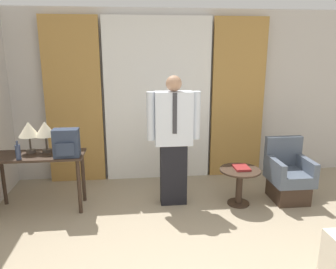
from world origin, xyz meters
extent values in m
cube|color=beige|center=(0.00, 3.22, 1.35)|extent=(10.00, 0.06, 2.70)
cube|color=white|center=(0.00, 3.09, 1.29)|extent=(1.68, 0.06, 2.58)
cube|color=#B28442|center=(-1.31, 3.09, 1.29)|extent=(0.86, 0.06, 2.58)
cube|color=#B28442|center=(1.31, 3.09, 1.29)|extent=(0.86, 0.06, 2.58)
cube|color=#38281E|center=(-1.65, 2.12, 0.75)|extent=(1.19, 0.49, 0.03)
cylinder|color=#38281E|center=(-1.11, 1.94, 0.37)|extent=(0.05, 0.05, 0.73)
cylinder|color=#38281E|center=(-2.18, 2.31, 0.37)|extent=(0.05, 0.05, 0.73)
cylinder|color=#38281E|center=(-1.11, 2.31, 0.37)|extent=(0.05, 0.05, 0.73)
cylinder|color=#4C4238|center=(-1.75, 2.21, 0.78)|extent=(0.12, 0.12, 0.04)
cylinder|color=#4C4238|center=(-1.75, 2.21, 0.89)|extent=(0.02, 0.02, 0.18)
cone|color=beige|center=(-1.75, 2.21, 1.08)|extent=(0.26, 0.26, 0.19)
cylinder|color=#4C4238|center=(-1.55, 2.21, 0.78)|extent=(0.12, 0.12, 0.04)
cylinder|color=#4C4238|center=(-1.55, 2.21, 0.89)|extent=(0.02, 0.02, 0.18)
cone|color=beige|center=(-1.55, 2.21, 1.08)|extent=(0.26, 0.26, 0.19)
cylinder|color=#2D3851|center=(-1.82, 1.94, 0.85)|extent=(0.06, 0.06, 0.19)
cylinder|color=#2D3851|center=(-1.82, 1.94, 0.97)|extent=(0.03, 0.03, 0.05)
cube|color=#2D384C|center=(-1.24, 1.99, 0.94)|extent=(0.32, 0.17, 0.36)
cube|color=#2D384C|center=(-1.24, 1.89, 0.89)|extent=(0.22, 0.03, 0.16)
cube|color=black|center=(0.13, 2.10, 0.42)|extent=(0.36, 0.19, 0.85)
cube|color=silver|center=(0.13, 2.10, 1.20)|extent=(0.49, 0.22, 0.71)
cube|color=#333338|center=(0.13, 1.98, 1.29)|extent=(0.06, 0.01, 0.53)
cylinder|color=silver|center=(-0.17, 2.10, 1.24)|extent=(0.11, 0.11, 0.64)
cylinder|color=silver|center=(0.43, 2.10, 1.24)|extent=(0.11, 0.11, 0.64)
sphere|color=tan|center=(0.13, 2.10, 1.66)|extent=(0.21, 0.21, 0.21)
cube|color=#38281E|center=(1.76, 2.01, 0.14)|extent=(0.45, 0.50, 0.28)
cube|color=#4C5666|center=(1.76, 2.01, 0.36)|extent=(0.53, 0.58, 0.16)
cube|color=#4C5666|center=(1.76, 2.26, 0.65)|extent=(0.53, 0.10, 0.43)
cube|color=#4C5666|center=(1.53, 2.01, 0.53)|extent=(0.08, 0.58, 0.18)
cube|color=#4C5666|center=(1.99, 2.01, 0.53)|extent=(0.08, 0.58, 0.18)
cylinder|color=#38281E|center=(1.02, 1.96, 0.01)|extent=(0.30, 0.30, 0.02)
cylinder|color=#38281E|center=(1.02, 1.96, 0.24)|extent=(0.09, 0.09, 0.49)
cylinder|color=#38281E|center=(1.02, 1.96, 0.50)|extent=(0.55, 0.55, 0.03)
cube|color=maroon|center=(1.05, 1.98, 0.53)|extent=(0.20, 0.25, 0.03)
camera|label=1|loc=(-0.40, -2.08, 2.07)|focal=35.00mm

